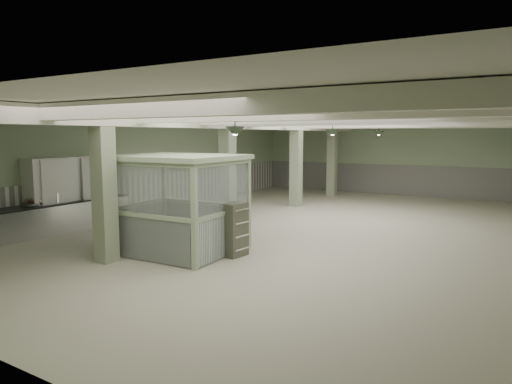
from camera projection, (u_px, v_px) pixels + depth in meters
The scene contains 29 objects.
floor at pixel (310, 229), 14.58m from camera, with size 20.00×20.00×0.00m, color beige.
ceiling at pixel (312, 115), 14.13m from camera, with size 14.00×20.00×0.02m, color beige.
wall_back at pixel (394, 159), 22.83m from camera, with size 14.00×0.02×3.60m, color #A4BD97.
wall_left at pixel (148, 165), 17.97m from camera, with size 0.02×20.00×3.60m, color #A4BD97.
wainscot_left at pixel (150, 192), 18.09m from camera, with size 0.05×19.90×1.50m, color white.
wainscot_back at pixel (393, 180), 22.94m from camera, with size 13.90×0.05×1.50m, color white.
girder at pixel (244, 123), 15.45m from camera, with size 0.45×19.90×0.40m, color white.
beam_a at pixel (129, 109), 7.80m from camera, with size 13.90×0.35×0.32m, color white.
beam_b at pixel (216, 115), 9.92m from camera, with size 13.90×0.35×0.32m, color white.
beam_c at pixel (272, 118), 12.04m from camera, with size 13.90×0.35×0.32m, color white.
beam_d at pixel (312, 121), 14.16m from camera, with size 13.90×0.35×0.32m, color white.
beam_e at pixel (341, 123), 16.27m from camera, with size 13.90×0.35×0.32m, color white.
beam_f at pixel (363, 124), 18.39m from camera, with size 13.90×0.35×0.32m, color white.
beam_g at pixel (381, 125), 20.51m from camera, with size 13.90×0.35×0.32m, color white.
column_a at pixel (104, 186), 10.56m from camera, with size 0.42×0.42×3.60m, color #95A383.
column_b at pixel (228, 172), 14.80m from camera, with size 0.42×0.42×3.60m, color #95A383.
column_c at pixel (296, 164), 19.04m from camera, with size 0.42×0.42×3.60m, color #95A383.
column_d at pixel (332, 159), 22.43m from camera, with size 0.42×0.42×3.60m, color #95A383.
pendant_front at pixel (235, 132), 9.71m from camera, with size 0.44×0.44×0.22m, color #2F3E2F.
pendant_mid at pixel (333, 133), 14.37m from camera, with size 0.44×0.44×0.22m, color #2F3E2F.
pendant_back at pixel (379, 133), 18.60m from camera, with size 0.44×0.44×0.22m, color #2F3E2F.
prep_counter at pixel (52, 218), 13.97m from camera, with size 0.94×5.42×0.91m.
pitcher_near at pixel (34, 201), 13.54m from camera, with size 0.18×0.21×0.26m, color silver, non-canonical shape.
pitcher_far at pixel (40, 201), 13.45m from camera, with size 0.22×0.25×0.32m, color silver, non-canonical shape.
veg_colander at pixel (30, 203), 13.32m from camera, with size 0.51×0.51×0.23m, color #434248, non-canonical shape.
orange_bowl at pixel (106, 195), 15.51m from camera, with size 0.24×0.24×0.09m, color #B2B2B7.
walkin_cooler at pixel (67, 192), 14.47m from camera, with size 1.02×2.60×2.38m.
guard_booth at pixel (177, 186), 11.60m from camera, with size 3.19×2.74×2.48m.
filing_cabinet at pixel (235, 230), 11.23m from camera, with size 0.43×0.61×1.33m, color #56594A.
Camera 1 is at (5.98, -13.13, 2.97)m, focal length 32.00 mm.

